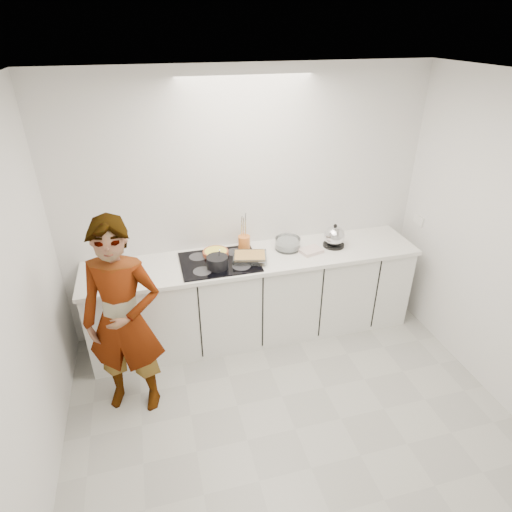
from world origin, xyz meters
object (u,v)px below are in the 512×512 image
object	(u,v)px
tart_dish	(216,253)
utensil_crock	(244,243)
hob	(219,262)
mixing_bowl	(288,244)
saucepan	(217,262)
kettle	(334,237)
baking_dish	(250,257)
cook	(123,320)

from	to	relation	value
tart_dish	utensil_crock	bearing A→B (deg)	11.01
hob	tart_dish	size ratio (longest dim) A/B	2.69
utensil_crock	tart_dish	bearing A→B (deg)	-168.99
hob	utensil_crock	size ratio (longest dim) A/B	4.91
hob	mixing_bowl	bearing A→B (deg)	7.94
utensil_crock	saucepan	bearing A→B (deg)	-136.94
kettle	tart_dish	bearing A→B (deg)	175.19
utensil_crock	hob	bearing A→B (deg)	-145.82
saucepan	utensil_crock	distance (m)	0.44
saucepan	baking_dish	world-z (taller)	saucepan
hob	mixing_bowl	world-z (taller)	mixing_bowl
baking_dish	cook	world-z (taller)	cook
cook	kettle	bearing A→B (deg)	34.17
tart_dish	utensil_crock	size ratio (longest dim) A/B	1.83
mixing_bowl	utensil_crock	world-z (taller)	utensil_crock
tart_dish	mixing_bowl	size ratio (longest dim) A/B	1.06
tart_dish	cook	bearing A→B (deg)	-138.95
tart_dish	cook	size ratio (longest dim) A/B	0.16
hob	saucepan	size ratio (longest dim) A/B	3.22
hob	saucepan	xyz separation A→B (m)	(-0.04, -0.11, 0.06)
mixing_bowl	cook	world-z (taller)	cook
mixing_bowl	utensil_crock	bearing A→B (deg)	167.05
tart_dish	mixing_bowl	distance (m)	0.72
saucepan	cook	size ratio (longest dim) A/B	0.13
kettle	cook	bearing A→B (deg)	-162.30
kettle	cook	distance (m)	2.15
saucepan	mixing_bowl	size ratio (longest dim) A/B	0.89
baking_dish	mixing_bowl	xyz separation A→B (m)	(0.42, 0.15, 0.01)
kettle	cook	xyz separation A→B (m)	(-2.05, -0.65, -0.15)
baking_dish	utensil_crock	world-z (taller)	utensil_crock
hob	utensil_crock	xyz separation A→B (m)	(0.29, 0.19, 0.07)
mixing_bowl	cook	xyz separation A→B (m)	(-1.58, -0.71, -0.10)
baking_dish	mixing_bowl	distance (m)	0.45
baking_dish	kettle	size ratio (longest dim) A/B	1.39
hob	tart_dish	bearing A→B (deg)	93.76
utensil_crock	cook	distance (m)	1.42
kettle	mixing_bowl	bearing A→B (deg)	172.61
baking_dish	mixing_bowl	bearing A→B (deg)	19.65
saucepan	mixing_bowl	distance (m)	0.77
hob	tart_dish	distance (m)	0.14
hob	baking_dish	xyz separation A→B (m)	(0.28, -0.05, 0.04)
cook	hob	bearing A→B (deg)	51.64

